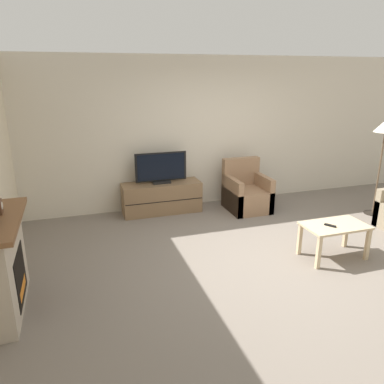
{
  "coord_description": "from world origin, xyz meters",
  "views": [
    {
      "loc": [
        -2.34,
        -4.1,
        2.39
      ],
      "look_at": [
        -0.86,
        0.51,
        0.85
      ],
      "focal_mm": 35.0,
      "sensor_mm": 36.0,
      "label": 1
    }
  ],
  "objects_px": {
    "tv_stand": "(162,198)",
    "tv": "(161,169)",
    "armchair": "(246,194)",
    "coffee_table": "(335,230)",
    "remote": "(330,225)",
    "fireplace": "(3,264)"
  },
  "relations": [
    {
      "from": "tv_stand",
      "to": "tv",
      "type": "height_order",
      "value": "tv"
    },
    {
      "from": "armchair",
      "to": "tv",
      "type": "bearing_deg",
      "value": 167.86
    },
    {
      "from": "coffee_table",
      "to": "remote",
      "type": "bearing_deg",
      "value": -166.5
    },
    {
      "from": "tv",
      "to": "coffee_table",
      "type": "xyz_separation_m",
      "value": [
        1.8,
        -2.39,
        -0.4
      ]
    },
    {
      "from": "tv",
      "to": "armchair",
      "type": "distance_m",
      "value": 1.62
    },
    {
      "from": "tv_stand",
      "to": "remote",
      "type": "distance_m",
      "value": 2.96
    },
    {
      "from": "tv_stand",
      "to": "coffee_table",
      "type": "bearing_deg",
      "value": -53.16
    },
    {
      "from": "tv_stand",
      "to": "armchair",
      "type": "xyz_separation_m",
      "value": [
        1.5,
        -0.33,
        0.02
      ]
    },
    {
      "from": "tv_stand",
      "to": "armchair",
      "type": "distance_m",
      "value": 1.54
    },
    {
      "from": "tv",
      "to": "remote",
      "type": "xyz_separation_m",
      "value": [
        1.7,
        -2.42,
        -0.32
      ]
    },
    {
      "from": "tv_stand",
      "to": "coffee_table",
      "type": "height_order",
      "value": "tv_stand"
    },
    {
      "from": "fireplace",
      "to": "remote",
      "type": "relative_size",
      "value": 8.62
    },
    {
      "from": "armchair",
      "to": "coffee_table",
      "type": "bearing_deg",
      "value": -81.94
    },
    {
      "from": "armchair",
      "to": "remote",
      "type": "distance_m",
      "value": 2.11
    },
    {
      "from": "fireplace",
      "to": "remote",
      "type": "height_order",
      "value": "fireplace"
    },
    {
      "from": "tv",
      "to": "tv_stand",
      "type": "bearing_deg",
      "value": 90.0
    },
    {
      "from": "coffee_table",
      "to": "remote",
      "type": "height_order",
      "value": "remote"
    },
    {
      "from": "tv",
      "to": "remote",
      "type": "distance_m",
      "value": 2.97
    },
    {
      "from": "tv_stand",
      "to": "coffee_table",
      "type": "xyz_separation_m",
      "value": [
        1.8,
        -2.4,
        0.12
      ]
    },
    {
      "from": "fireplace",
      "to": "coffee_table",
      "type": "height_order",
      "value": "fireplace"
    },
    {
      "from": "fireplace",
      "to": "armchair",
      "type": "xyz_separation_m",
      "value": [
        3.72,
        2.02,
        -0.23
      ]
    },
    {
      "from": "tv",
      "to": "fireplace",
      "type": "bearing_deg",
      "value": -133.42
    }
  ]
}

